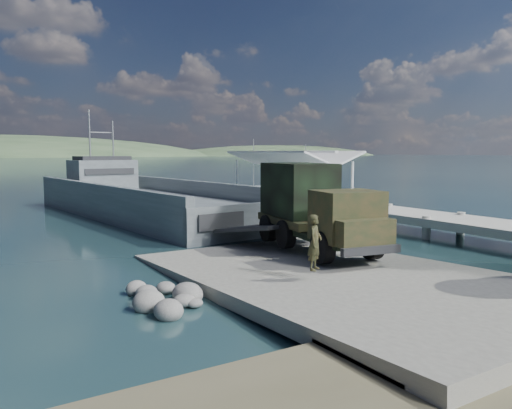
% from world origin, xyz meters
% --- Properties ---
extents(ground, '(1400.00, 1400.00, 0.00)m').
position_xyz_m(ground, '(0.00, 0.00, 0.00)').
color(ground, '#1A333E').
rests_on(ground, ground).
extents(boat_ramp, '(10.00, 18.00, 0.50)m').
position_xyz_m(boat_ramp, '(0.00, -1.00, 0.25)').
color(boat_ramp, slate).
rests_on(boat_ramp, ground).
extents(shoreline_rocks, '(3.20, 5.60, 0.90)m').
position_xyz_m(shoreline_rocks, '(-6.20, 0.50, 0.00)').
color(shoreline_rocks, slate).
rests_on(shoreline_rocks, ground).
extents(distant_headlands, '(1000.00, 240.00, 48.00)m').
position_xyz_m(distant_headlands, '(50.00, 560.00, 0.00)').
color(distant_headlands, '#32492E').
rests_on(distant_headlands, ground).
extents(pier, '(6.40, 44.00, 6.10)m').
position_xyz_m(pier, '(13.00, 18.77, 1.60)').
color(pier, '#9FA096').
rests_on(pier, ground).
extents(landing_craft, '(11.19, 33.52, 9.79)m').
position_xyz_m(landing_craft, '(0.92, 23.06, 0.80)').
color(landing_craft, '#4C555A').
rests_on(landing_craft, ground).
extents(military_truck, '(4.16, 9.13, 4.09)m').
position_xyz_m(military_truck, '(2.28, 3.24, 2.53)').
color(military_truck, black).
rests_on(military_truck, boat_ramp).
extents(soldier, '(0.89, 0.82, 2.03)m').
position_xyz_m(soldier, '(-1.43, -1.59, 1.51)').
color(soldier, '#212F1A').
rests_on(soldier, boat_ramp).
extents(sailboat_near, '(3.02, 5.24, 6.13)m').
position_xyz_m(sailboat_near, '(19.34, 26.15, 0.33)').
color(sailboat_near, white).
rests_on(sailboat_near, ground).
extents(sailboat_far, '(2.39, 5.80, 6.86)m').
position_xyz_m(sailboat_far, '(18.12, 34.56, 0.37)').
color(sailboat_far, white).
rests_on(sailboat_far, ground).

